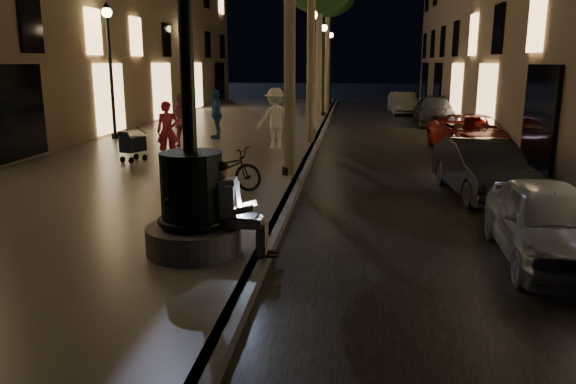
# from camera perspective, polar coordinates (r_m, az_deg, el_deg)

# --- Properties ---
(ground) EXTENTS (120.00, 120.00, 0.00)m
(ground) POSITION_cam_1_polar(r_m,az_deg,el_deg) (20.97, 3.01, 4.96)
(ground) COLOR black
(ground) RESTS_ON ground
(cobble_lane) EXTENTS (6.00, 45.00, 0.02)m
(cobble_lane) POSITION_cam_1_polar(r_m,az_deg,el_deg) (21.00, 11.23, 4.76)
(cobble_lane) COLOR black
(cobble_lane) RESTS_ON ground
(promenade) EXTENTS (8.00, 45.00, 0.20)m
(promenade) POSITION_cam_1_polar(r_m,az_deg,el_deg) (21.58, -7.70, 5.36)
(promenade) COLOR slate
(promenade) RESTS_ON ground
(curb_strip) EXTENTS (0.25, 45.00, 0.20)m
(curb_strip) POSITION_cam_1_polar(r_m,az_deg,el_deg) (20.96, 3.01, 5.23)
(curb_strip) COLOR #59595B
(curb_strip) RESTS_ON ground
(fountain_lamppost) EXTENTS (1.40, 1.40, 5.21)m
(fountain_lamppost) POSITION_cam_1_polar(r_m,az_deg,el_deg) (8.24, -9.75, 0.65)
(fountain_lamppost) COLOR #59595B
(fountain_lamppost) RESTS_ON promenade
(seated_man_laptop) EXTENTS (1.01, 0.34, 1.38)m
(seated_man_laptop) POSITION_cam_1_polar(r_m,az_deg,el_deg) (8.16, -5.53, -1.42)
(seated_man_laptop) COLOR tan
(seated_man_laptop) RESTS_ON promenade
(lamp_curb_a) EXTENTS (0.36, 0.36, 4.81)m
(lamp_curb_a) POSITION_cam_1_polar(r_m,az_deg,el_deg) (13.82, -0.04, 14.23)
(lamp_curb_a) COLOR black
(lamp_curb_a) RESTS_ON promenade
(lamp_curb_b) EXTENTS (0.36, 0.36, 4.81)m
(lamp_curb_b) POSITION_cam_1_polar(r_m,az_deg,el_deg) (21.78, 2.47, 13.80)
(lamp_curb_b) COLOR black
(lamp_curb_b) RESTS_ON promenade
(lamp_curb_c) EXTENTS (0.36, 0.36, 4.81)m
(lamp_curb_c) POSITION_cam_1_polar(r_m,az_deg,el_deg) (29.76, 3.64, 13.60)
(lamp_curb_c) COLOR black
(lamp_curb_c) RESTS_ON promenade
(lamp_curb_d) EXTENTS (0.36, 0.36, 4.81)m
(lamp_curb_d) POSITION_cam_1_polar(r_m,az_deg,el_deg) (37.76, 4.31, 13.47)
(lamp_curb_d) COLOR black
(lamp_curb_d) RESTS_ON promenade
(lamp_left_b) EXTENTS (0.36, 0.36, 4.81)m
(lamp_left_b) POSITION_cam_1_polar(r_m,az_deg,el_deg) (21.56, -17.67, 13.23)
(lamp_left_b) COLOR black
(lamp_left_b) RESTS_ON promenade
(lamp_left_c) EXTENTS (0.36, 0.36, 4.81)m
(lamp_left_c) POSITION_cam_1_polar(r_m,az_deg,el_deg) (30.97, -9.97, 13.41)
(lamp_left_c) COLOR black
(lamp_left_c) RESTS_ON promenade
(stroller) EXTENTS (0.63, 0.95, 0.98)m
(stroller) POSITION_cam_1_polar(r_m,az_deg,el_deg) (16.43, -15.50, 4.67)
(stroller) COLOR black
(stroller) RESTS_ON promenade
(car_front) EXTENTS (1.62, 3.64, 1.22)m
(car_front) POSITION_cam_1_polar(r_m,az_deg,el_deg) (9.29, 24.94, -2.83)
(car_front) COLOR #969A9D
(car_front) RESTS_ON ground
(car_second) EXTENTS (1.72, 3.94, 1.26)m
(car_second) POSITION_cam_1_polar(r_m,az_deg,el_deg) (13.25, 19.14, 2.23)
(car_second) COLOR black
(car_second) RESTS_ON ground
(car_third) EXTENTS (2.57, 4.76, 1.27)m
(car_third) POSITION_cam_1_polar(r_m,az_deg,el_deg) (19.46, 18.22, 5.58)
(car_third) COLOR maroon
(car_third) RESTS_ON ground
(car_rear) EXTENTS (2.00, 4.55, 1.30)m
(car_rear) POSITION_cam_1_polar(r_m,az_deg,el_deg) (28.21, 14.64, 7.97)
(car_rear) COLOR #2F3034
(car_rear) RESTS_ON ground
(car_fifth) EXTENTS (1.54, 3.90, 1.26)m
(car_fifth) POSITION_cam_1_polar(r_m,az_deg,el_deg) (33.46, 11.58, 8.84)
(car_fifth) COLOR gray
(car_fifth) RESTS_ON ground
(pedestrian_red) EXTENTS (0.72, 0.59, 1.68)m
(pedestrian_red) POSITION_cam_1_polar(r_m,az_deg,el_deg) (16.36, -12.13, 6.07)
(pedestrian_red) COLOR red
(pedestrian_red) RESTS_ON promenade
(pedestrian_pink) EXTENTS (0.90, 0.72, 1.78)m
(pedestrian_pink) POSITION_cam_1_polar(r_m,az_deg,el_deg) (19.11, -10.74, 7.25)
(pedestrian_pink) COLOR #C76984
(pedestrian_pink) RESTS_ON promenade
(pedestrian_white) EXTENTS (1.44, 1.15, 1.95)m
(pedestrian_white) POSITION_cam_1_polar(r_m,az_deg,el_deg) (18.28, -1.29, 7.49)
(pedestrian_white) COLOR white
(pedestrian_white) RESTS_ON promenade
(pedestrian_blue) EXTENTS (0.79, 1.14, 1.79)m
(pedestrian_blue) POSITION_cam_1_polar(r_m,az_deg,el_deg) (20.85, -7.31, 7.86)
(pedestrian_blue) COLOR #25528B
(pedestrian_blue) RESTS_ON promenade
(bicycle) EXTENTS (1.90, 1.00, 0.95)m
(bicycle) POSITION_cam_1_polar(r_m,az_deg,el_deg) (12.45, -6.60, 2.42)
(bicycle) COLOR black
(bicycle) RESTS_ON promenade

